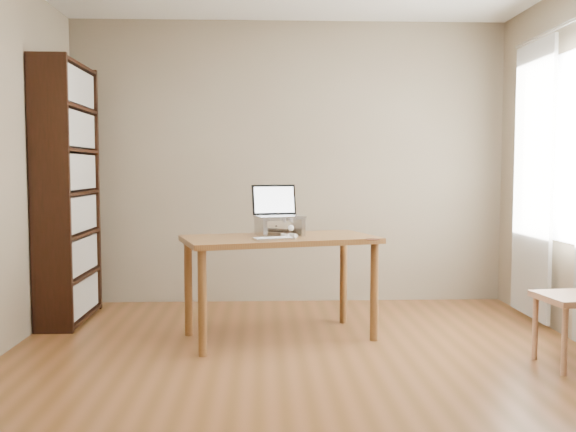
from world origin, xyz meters
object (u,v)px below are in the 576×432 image
(bookshelf, at_px, (68,193))
(laptop, at_px, (279,209))
(cat, at_px, (279,226))
(desk, at_px, (280,250))
(keyboard, at_px, (273,239))

(bookshelf, xyz_separation_m, laptop, (1.70, -0.48, -0.11))
(laptop, xyz_separation_m, cat, (-0.00, -0.03, -0.13))
(desk, distance_m, keyboard, 0.25)
(keyboard, distance_m, cat, 0.34)
(laptop, bearing_deg, cat, -107.31)
(bookshelf, bearing_deg, laptop, -15.82)
(bookshelf, distance_m, laptop, 1.78)
(cat, bearing_deg, laptop, 61.73)
(bookshelf, relative_size, keyboard, 6.92)
(keyboard, relative_size, cat, 0.63)
(cat, bearing_deg, keyboard, -125.39)
(cat, bearing_deg, desk, -116.30)
(laptop, height_order, cat, laptop)
(bookshelf, xyz_separation_m, cat, (1.70, -0.51, -0.24))
(laptop, distance_m, cat, 0.13)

